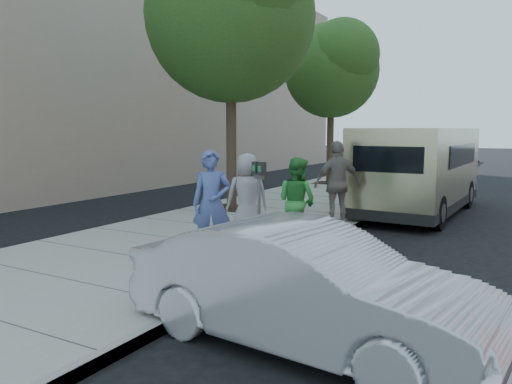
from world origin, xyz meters
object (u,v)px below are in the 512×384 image
parking_meter (259,185)px  person_gray_shirt (247,196)px  person_striped_polo (338,184)px  tree_far (333,66)px  sedan (306,287)px  person_officer (212,203)px  tree_near (232,10)px  person_green_shirt (297,201)px  van (420,169)px

parking_meter → person_gray_shirt: (-0.48, 0.36, -0.29)m
parking_meter → person_striped_polo: 2.55m
tree_far → sedan: 16.08m
parking_meter → person_officer: (-0.28, -1.20, -0.22)m
tree_far → sedan: size_ratio=1.59×
tree_near → person_green_shirt: tree_near is taller
parking_meter → sedan: parking_meter is taller
person_green_shirt → person_gray_shirt: (-1.15, 0.08, 0.03)m
tree_far → van: 7.69m
van → person_gray_shirt: size_ratio=3.76×
person_officer → person_gray_shirt: (-0.20, 1.56, -0.06)m
tree_far → person_green_shirt: 11.97m
person_striped_polo → sedan: bearing=59.4°
sedan → person_gray_shirt: 4.92m
parking_meter → sedan: 4.38m
tree_near → sedan: size_ratio=1.84×
tree_near → person_green_shirt: bearing=-42.9°
person_green_shirt → tree_far: bearing=-58.1°
tree_near → parking_meter: tree_near is taller
tree_near → person_green_shirt: (3.43, -3.19, -4.55)m
tree_far → parking_meter: (2.76, -11.07, -3.58)m
person_officer → person_gray_shirt: bearing=64.0°
person_striped_polo → parking_meter: bearing=26.4°
parking_meter → person_green_shirt: person_green_shirt is taller
parking_meter → van: bearing=98.2°
person_green_shirt → person_gray_shirt: bearing=10.1°
van → person_green_shirt: van is taller
tree_near → sedan: 10.03m
tree_far → person_officer: bearing=-78.6°
person_green_shirt → person_gray_shirt: size_ratio=0.97×
sedan → person_green_shirt: 4.24m
tree_near → van: (4.56, 2.58, -4.28)m
person_gray_shirt → tree_near: bearing=-92.9°
van → sedan: 9.61m
tree_near → person_officer: 6.92m
person_green_shirt → person_gray_shirt: person_gray_shirt is taller
sedan → person_officer: person_officer is taller
person_officer → van: bearing=40.8°
tree_far → van: tree_far is taller
person_officer → person_green_shirt: size_ratio=1.10×
parking_meter → sedan: (2.53, -3.52, -0.63)m
sedan → person_gray_shirt: bearing=43.7°
person_green_shirt → tree_near: bearing=-28.7°
van → sedan: size_ratio=1.60×
tree_near → person_gray_shirt: tree_near is taller
person_officer → person_gray_shirt: person_officer is taller
person_green_shirt → van: bearing=-86.8°
tree_far → parking_meter: size_ratio=4.07×
tree_near → van: tree_near is taller
van → parking_meter: bearing=-104.0°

